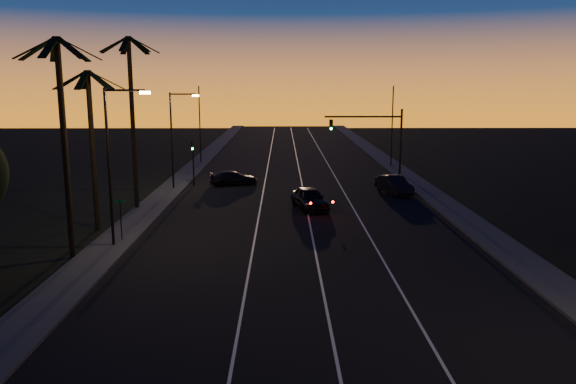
{
  "coord_description": "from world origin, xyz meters",
  "views": [
    {
      "loc": [
        -1.31,
        -11.05,
        9.14
      ],
      "look_at": [
        -1.01,
        19.35,
        3.32
      ],
      "focal_mm": 35.0,
      "sensor_mm": 36.0,
      "label": 1
    }
  ],
  "objects_px": {
    "cross_car": "(233,178)",
    "right_car": "(394,185)",
    "signal_mast": "(375,133)",
    "lead_car": "(310,198)"
  },
  "relations": [
    {
      "from": "cross_car",
      "to": "signal_mast",
      "type": "bearing_deg",
      "value": -0.49
    },
    {
      "from": "right_car",
      "to": "cross_car",
      "type": "height_order",
      "value": "right_car"
    },
    {
      "from": "lead_car",
      "to": "cross_car",
      "type": "relative_size",
      "value": 1.16
    },
    {
      "from": "signal_mast",
      "to": "lead_car",
      "type": "bearing_deg",
      "value": -122.34
    },
    {
      "from": "signal_mast",
      "to": "lead_car",
      "type": "xyz_separation_m",
      "value": [
        -6.43,
        -10.15,
        -3.96
      ]
    },
    {
      "from": "signal_mast",
      "to": "cross_car",
      "type": "xyz_separation_m",
      "value": [
        -13.0,
        0.11,
        -4.12
      ]
    },
    {
      "from": "cross_car",
      "to": "right_car",
      "type": "bearing_deg",
      "value": -17.26
    },
    {
      "from": "lead_car",
      "to": "right_car",
      "type": "bearing_deg",
      "value": 38.4
    },
    {
      "from": "lead_car",
      "to": "right_car",
      "type": "relative_size",
      "value": 1.14
    },
    {
      "from": "lead_car",
      "to": "signal_mast",
      "type": "bearing_deg",
      "value": 57.66
    }
  ]
}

